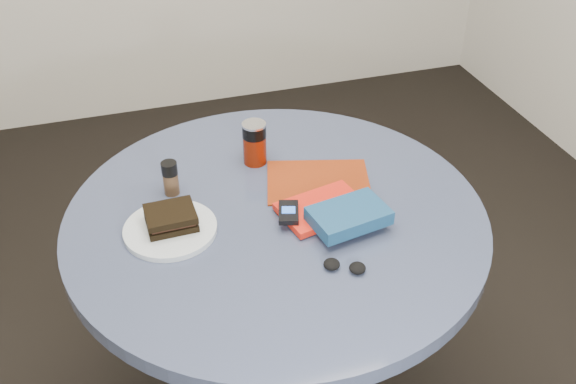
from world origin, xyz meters
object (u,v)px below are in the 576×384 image
object	(u,v)px
plate	(170,229)
sandwich	(171,218)
red_book	(322,208)
headphones	(345,266)
soda_can	(255,143)
novel	(349,216)
mp3_player	(289,212)
magazine	(318,182)
table	(277,262)
pepper_grinder	(170,178)

from	to	relation	value
plate	sandwich	xyz separation A→B (m)	(0.01, 0.01, 0.03)
plate	red_book	xyz separation A→B (m)	(0.35, -0.04, 0.01)
sandwich	headphones	distance (m)	0.41
soda_can	headphones	bearing A→B (deg)	-80.74
novel	mp3_player	size ratio (longest dim) A/B	1.92
magazine	novel	distance (m)	0.20
soda_can	magazine	distance (m)	0.20
red_book	headphones	distance (m)	0.20
mp3_player	magazine	bearing A→B (deg)	47.42
table	magazine	distance (m)	0.23
headphones	soda_can	bearing A→B (deg)	99.26
magazine	novel	world-z (taller)	novel
pepper_grinder	table	bearing A→B (deg)	-33.16
headphones	mp3_player	bearing A→B (deg)	108.89
plate	headphones	world-z (taller)	headphones
pepper_grinder	magazine	distance (m)	0.37
table	sandwich	world-z (taller)	sandwich
pepper_grinder	novel	world-z (taller)	pepper_grinder
soda_can	red_book	world-z (taller)	soda_can
table	magazine	size ratio (longest dim) A/B	3.90
sandwich	pepper_grinder	bearing A→B (deg)	81.08
soda_can	sandwich	bearing A→B (deg)	-139.73
table	soda_can	bearing A→B (deg)	88.08
soda_can	mp3_player	bearing A→B (deg)	-87.97
pepper_grinder	headphones	distance (m)	0.49
table	magazine	bearing A→B (deg)	31.23
red_book	mp3_player	size ratio (longest dim) A/B	2.20
pepper_grinder	magazine	xyz separation A→B (m)	(0.36, -0.06, -0.04)
pepper_grinder	novel	distance (m)	0.45
magazine	mp3_player	size ratio (longest dim) A/B	2.85
pepper_grinder	red_book	bearing A→B (deg)	-29.33
magazine	table	bearing A→B (deg)	-133.17
plate	magazine	size ratio (longest dim) A/B	0.83
magazine	pepper_grinder	bearing A→B (deg)	-174.54
magazine	headphones	bearing A→B (deg)	-83.91
mp3_player	headphones	distance (m)	0.20
mp3_player	headphones	xyz separation A→B (m)	(0.06, -0.19, -0.02)
mp3_player	soda_can	bearing A→B (deg)	92.03
headphones	table	bearing A→B (deg)	109.06
table	novel	size ratio (longest dim) A/B	5.80
table	sandwich	xyz separation A→B (m)	(-0.25, 0.01, 0.20)
mp3_player	novel	bearing A→B (deg)	-27.72
headphones	red_book	bearing A→B (deg)	83.89
table	sandwich	size ratio (longest dim) A/B	8.81
novel	mp3_player	distance (m)	0.14
sandwich	novel	bearing A→B (deg)	-16.87
soda_can	novel	bearing A→B (deg)	-68.26
pepper_grinder	soda_can	bearing A→B (deg)	17.71
table	red_book	bearing A→B (deg)	-19.95
soda_can	red_book	size ratio (longest dim) A/B	0.59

